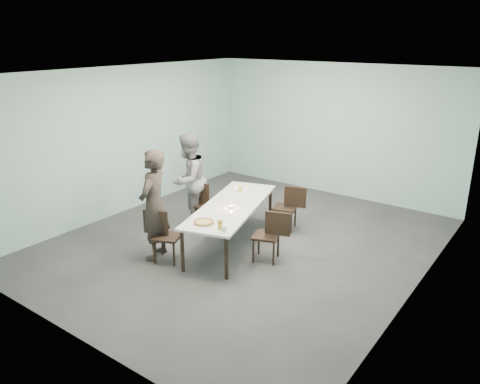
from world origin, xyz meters
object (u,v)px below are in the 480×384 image
Objects in this scene: chair_near_right at (271,232)px; chair_far_right at (289,205)px; chair_near_left at (163,232)px; chair_far_left at (205,201)px; pizza at (204,222)px; tealight at (231,207)px; beer_glass at (220,224)px; amber_tumbler at (240,189)px; table at (231,208)px; side_plate at (227,214)px; diner_near at (154,205)px; diner_far at (189,180)px; water_tumbler at (224,229)px.

chair_near_right and chair_far_right have the same top height.
chair_near_left is at bearing 49.93° from chair_far_right.
chair_far_left and chair_near_right have the same top height.
chair_near_right is 2.56× the size of pizza.
chair_near_right is at bearing 0.49° from tealight.
amber_tumbler is at bearing 116.45° from beer_glass.
chair_near_right is 1.38m from chair_far_right.
chair_near_right is at bearing -7.96° from table.
chair_near_left reaches higher than amber_tumbler.
chair_far_left is at bearing 145.57° from side_plate.
table is 0.19m from tealight.
chair_near_right is (1.45, 1.04, 0.00)m from chair_near_left.
chair_near_left is at bearing -114.72° from table.
pizza is 6.07× the size of tealight.
diner_near is at bearing -166.43° from pizza.
diner_far is 1.87m from pizza.
chair_far_left is at bearing 157.93° from table.
pizza is at bearing 28.46° from chair_near_right.
amber_tumbler is at bearing 60.33° from chair_near_left.
chair_far_left is at bearing 13.18° from chair_far_right.
table is 1.48× the size of diner_near.
tealight is at bearing 120.74° from diner_near.
chair_far_right is at bearing 93.49° from water_tumbler.
chair_near_left reaches higher than tealight.
amber_tumbler is (0.41, 1.84, -0.14)m from diner_near.
table is 0.45m from side_plate.
pizza is 1.69m from amber_tumbler.
pizza is (1.09, -1.31, 0.27)m from chair_far_left.
diner_near reaches higher than chair_far_left.
tealight is (1.03, -0.51, 0.27)m from chair_far_left.
chair_near_left is 1.59m from chair_far_left.
chair_near_left is 0.47m from diner_near.
chair_near_left is at bearing -134.09° from side_plate.
chair_near_right is (0.91, -0.13, -0.19)m from table.
chair_far_right is 2.17m from beer_glass.
amber_tumbler reaches higher than side_plate.
diner_far is (-0.71, 1.45, 0.41)m from chair_near_left.
chair_near_right is (1.84, -0.50, 0.00)m from chair_far_left.
pizza is 4.25× the size of amber_tumbler.
chair_near_right is 5.80× the size of beer_glass.
chair_far_left is 10.88× the size of amber_tumbler.
chair_near_left is 1.11m from beer_glass.
tealight reaches higher than pizza.
table is 3.16× the size of chair_far_right.
chair_near_left is 2.56× the size of pizza.
amber_tumbler is (-0.48, 1.63, 0.02)m from pizza.
water_tumbler is (0.45, -0.06, 0.03)m from pizza.
pizza reaches higher than side_plate.
tealight is (-0.51, 0.86, -0.02)m from water_tumbler.
water_tumbler is (1.55, -1.38, 0.29)m from chair_far_left.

